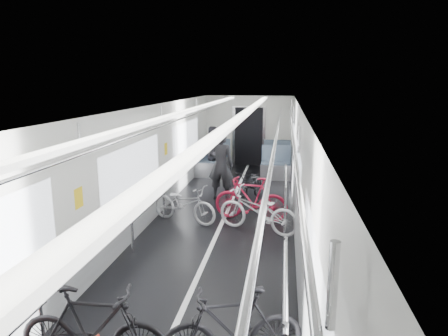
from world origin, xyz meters
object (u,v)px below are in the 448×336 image
object	(u,v)px
person_seated	(212,151)
bike_right_near	(233,329)
bike_right_mid	(258,211)
bike_aisle	(251,186)
bike_left_mid	(94,330)
person_standing	(221,165)
bike_left_far	(184,203)
bike_right_far	(251,199)

from	to	relation	value
person_seated	bike_right_near	bearing A→B (deg)	88.56
bike_right_mid	bike_aisle	bearing A→B (deg)	-152.52
bike_right_near	bike_aisle	distance (m)	5.82
bike_left_mid	bike_aisle	world-z (taller)	bike_left_mid
bike_right_mid	bike_right_near	bearing A→B (deg)	19.48
bike_right_mid	person_standing	world-z (taller)	person_standing
bike_left_far	bike_right_near	world-z (taller)	bike_right_near
person_standing	bike_right_mid	bearing A→B (deg)	117.60
bike_left_mid	person_standing	size ratio (longest dim) A/B	0.89
bike_right_mid	bike_left_far	bearing A→B (deg)	-83.30
bike_left_mid	person_standing	world-z (taller)	person_standing
bike_right_near	bike_aisle	xyz separation A→B (m)	(-0.30, 5.81, -0.04)
bike_left_mid	bike_aisle	distance (m)	6.15
bike_aisle	person_seated	xyz separation A→B (m)	(-1.45, 2.57, 0.37)
bike_right_near	person_standing	size ratio (longest dim) A/B	0.85
bike_right_far	bike_left_far	bearing A→B (deg)	-69.22
person_standing	person_seated	world-z (taller)	person_standing
bike_right_mid	bike_right_far	bearing A→B (deg)	-144.68
bike_left_mid	bike_right_far	xyz separation A→B (m)	(1.16, 4.73, 0.01)
bike_right_far	person_seated	size ratio (longest dim) A/B	1.02
bike_right_mid	bike_aisle	xyz separation A→B (m)	(-0.29, 1.98, -0.03)
bike_aisle	bike_right_far	bearing A→B (deg)	-71.55
bike_right_near	person_standing	bearing A→B (deg)	172.27
bike_aisle	person_standing	bearing A→B (deg)	-173.14
bike_right_mid	bike_aisle	world-z (taller)	bike_right_mid
bike_left_far	person_seated	world-z (taller)	person_seated
bike_left_far	bike_right_mid	distance (m)	1.59
bike_left_far	bike_right_near	xyz separation A→B (m)	(1.57, -4.17, 0.04)
bike_left_far	person_standing	world-z (taller)	person_standing
bike_left_mid	bike_left_far	world-z (taller)	bike_left_mid
bike_right_far	bike_left_mid	bearing A→B (deg)	-5.74
bike_aisle	bike_right_mid	bearing A→B (deg)	-67.54
bike_right_far	bike_right_near	bearing A→B (deg)	10.57
bike_left_far	bike_right_near	distance (m)	4.46
bike_right_mid	bike_right_far	xyz separation A→B (m)	(-0.19, 0.66, 0.04)
bike_left_mid	person_seated	xyz separation A→B (m)	(-0.39, 8.63, 0.30)
bike_right_far	person_standing	world-z (taller)	person_standing
bike_left_far	bike_aisle	distance (m)	2.07
bike_left_far	person_standing	bearing A→B (deg)	3.57
bike_right_mid	bike_aisle	distance (m)	2.00
bike_right_near	bike_right_mid	xyz separation A→B (m)	(-0.01, 3.83, -0.01)
bike_aisle	person_seated	size ratio (longest dim) A/B	1.00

